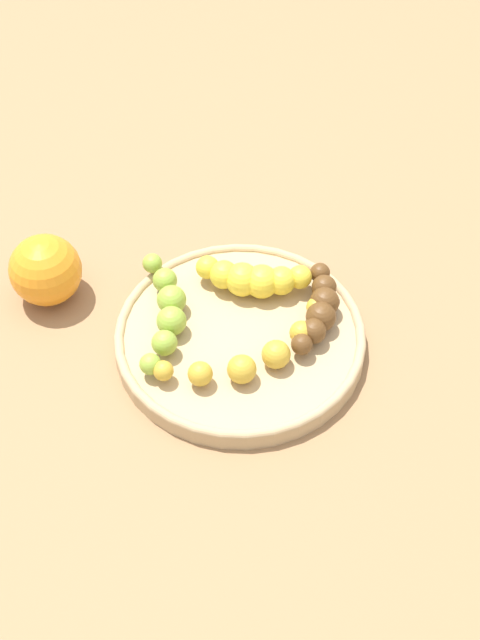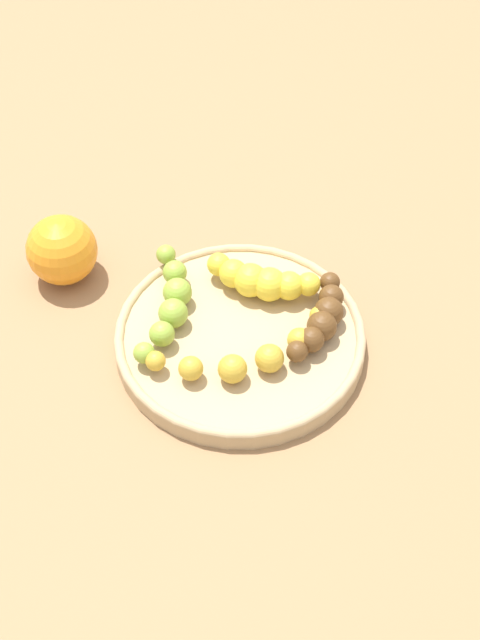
# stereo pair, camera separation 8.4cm
# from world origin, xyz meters

# --- Properties ---
(ground_plane) EXTENTS (2.40, 2.40, 0.00)m
(ground_plane) POSITION_xyz_m (0.00, 0.00, 0.00)
(ground_plane) COLOR #936D47
(fruit_bowl) EXTENTS (0.25, 0.25, 0.02)m
(fruit_bowl) POSITION_xyz_m (0.00, 0.00, 0.01)
(fruit_bowl) COLOR tan
(fruit_bowl) RESTS_ON ground_plane
(banana_green) EXTENTS (0.10, 0.13, 0.03)m
(banana_green) POSITION_xyz_m (-0.07, -0.02, 0.03)
(banana_green) COLOR #8CAD38
(banana_green) RESTS_ON fruit_bowl
(banana_spotted) EXTENTS (0.11, 0.17, 0.03)m
(banana_spotted) POSITION_xyz_m (0.03, -0.03, 0.03)
(banana_spotted) COLOR gold
(banana_spotted) RESTS_ON fruit_bowl
(banana_overripe) EXTENTS (0.05, 0.12, 0.03)m
(banana_overripe) POSITION_xyz_m (0.06, 0.06, 0.03)
(banana_overripe) COLOR #593819
(banana_overripe) RESTS_ON fruit_bowl
(banana_yellow) EXTENTS (0.11, 0.07, 0.04)m
(banana_yellow) POSITION_xyz_m (-0.02, 0.06, 0.04)
(banana_yellow) COLOR yellow
(banana_yellow) RESTS_ON fruit_bowl
(orange_fruit) EXTENTS (0.08, 0.08, 0.08)m
(orange_fruit) POSITION_xyz_m (-0.21, -0.04, 0.04)
(orange_fruit) COLOR orange
(orange_fruit) RESTS_ON ground_plane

